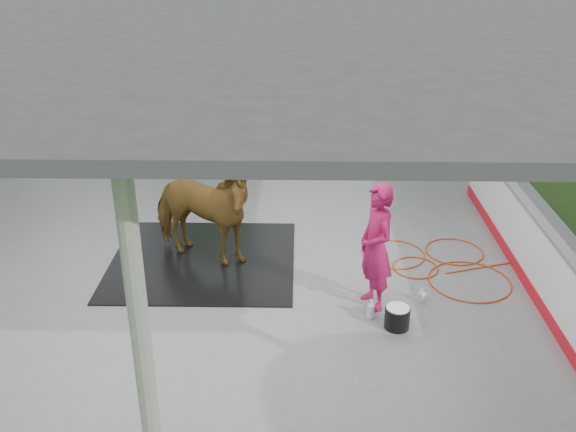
{
  "coord_description": "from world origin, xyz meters",
  "views": [
    {
      "loc": [
        1.06,
        -8.25,
        5.17
      ],
      "look_at": [
        0.89,
        0.58,
        1.08
      ],
      "focal_mm": 40.0,
      "sensor_mm": 36.0,
      "label": 1
    }
  ],
  "objects_px": {
    "dasher_board": "(541,265)",
    "horse": "(200,213)",
    "wash_bucket": "(397,317)",
    "handler": "(376,247)"
  },
  "relations": [
    {
      "from": "dasher_board",
      "to": "horse",
      "type": "height_order",
      "value": "horse"
    },
    {
      "from": "wash_bucket",
      "to": "dasher_board",
      "type": "bearing_deg",
      "value": 20.69
    },
    {
      "from": "dasher_board",
      "to": "wash_bucket",
      "type": "bearing_deg",
      "value": -159.31
    },
    {
      "from": "dasher_board",
      "to": "handler",
      "type": "relative_size",
      "value": 4.23
    },
    {
      "from": "dasher_board",
      "to": "handler",
      "type": "xyz_separation_m",
      "value": [
        -2.45,
        -0.25,
        0.4
      ]
    },
    {
      "from": "dasher_board",
      "to": "handler",
      "type": "height_order",
      "value": "handler"
    },
    {
      "from": "dasher_board",
      "to": "wash_bucket",
      "type": "distance_m",
      "value": 2.36
    },
    {
      "from": "handler",
      "to": "wash_bucket",
      "type": "height_order",
      "value": "handler"
    },
    {
      "from": "horse",
      "to": "wash_bucket",
      "type": "height_order",
      "value": "horse"
    },
    {
      "from": "dasher_board",
      "to": "wash_bucket",
      "type": "height_order",
      "value": "dasher_board"
    }
  ]
}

